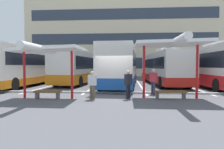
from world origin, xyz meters
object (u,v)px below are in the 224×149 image
(coach_bus_4, at_px, (210,67))
(waiting_passenger_0, at_px, (153,80))
(coach_bus_1, at_px, (81,68))
(bench_1, at_px, (171,93))
(bench_0, at_px, (48,93))
(waiting_passenger_1, at_px, (128,82))
(waiting_passenger_2, at_px, (92,83))
(coach_bus_0, at_px, (29,66))
(waiting_shelter_1, at_px, (172,45))
(coach_bus_2, at_px, (121,67))
(waiting_shelter_0, at_px, (46,51))
(coach_bus_3, at_px, (163,68))

(coach_bus_4, xyz_separation_m, waiting_passenger_0, (-5.57, -5.10, -0.79))
(coach_bus_1, height_order, bench_1, coach_bus_1)
(bench_0, height_order, waiting_passenger_0, waiting_passenger_0)
(coach_bus_4, bearing_deg, waiting_passenger_1, -136.29)
(waiting_passenger_2, bearing_deg, waiting_passenger_0, 30.59)
(coach_bus_0, relative_size, coach_bus_4, 1.09)
(coach_bus_0, bearing_deg, bench_0, -57.05)
(coach_bus_0, distance_m, waiting_shelter_1, 13.87)
(bench_0, distance_m, waiting_passenger_0, 6.55)
(coach_bus_2, bearing_deg, coach_bus_1, 149.83)
(coach_bus_2, relative_size, waiting_shelter_0, 2.74)
(waiting_passenger_0, bearing_deg, waiting_shelter_1, -67.51)
(coach_bus_1, height_order, waiting_passenger_2, coach_bus_1)
(bench_0, xyz_separation_m, bench_1, (6.92, 0.44, 0.01))
(coach_bus_1, bearing_deg, waiting_shelter_0, -88.05)
(coach_bus_0, xyz_separation_m, waiting_passenger_2, (7.43, -7.55, -0.92))
(waiting_shelter_1, xyz_separation_m, bench_1, (0.00, 0.13, -2.68))
(waiting_shelter_0, bearing_deg, bench_1, 5.02)
(waiting_shelter_1, bearing_deg, coach_bus_2, 112.79)
(bench_1, height_order, waiting_passenger_0, waiting_passenger_0)
(coach_bus_0, bearing_deg, waiting_passenger_1, -37.37)
(coach_bus_4, relative_size, waiting_passenger_1, 6.99)
(coach_bus_3, relative_size, waiting_passenger_1, 7.31)
(coach_bus_2, distance_m, coach_bus_4, 7.81)
(waiting_passenger_2, bearing_deg, coach_bus_3, 60.27)
(coach_bus_4, bearing_deg, bench_1, -125.53)
(coach_bus_0, relative_size, waiting_passenger_2, 7.80)
(coach_bus_2, distance_m, waiting_passenger_2, 7.63)
(bench_1, height_order, waiting_passenger_2, waiting_passenger_2)
(bench_1, bearing_deg, waiting_passenger_1, -177.07)
(coach_bus_4, height_order, bench_0, coach_bus_4)
(coach_bus_4, xyz_separation_m, bench_1, (-4.83, -6.76, -1.39))
(coach_bus_1, height_order, waiting_shelter_0, coach_bus_1)
(coach_bus_3, height_order, waiting_passenger_2, coach_bus_3)
(waiting_passenger_1, distance_m, waiting_passenger_2, 2.02)
(coach_bus_3, height_order, bench_1, coach_bus_3)
(coach_bus_4, height_order, waiting_passenger_0, coach_bus_4)
(coach_bus_4, distance_m, waiting_passenger_2, 11.72)
(coach_bus_2, relative_size, coach_bus_4, 1.01)
(coach_bus_2, height_order, waiting_passenger_2, coach_bus_2)
(waiting_passenger_0, height_order, waiting_passenger_1, waiting_passenger_0)
(bench_0, height_order, waiting_passenger_2, waiting_passenger_2)
(coach_bus_2, height_order, coach_bus_4, coach_bus_2)
(coach_bus_1, bearing_deg, coach_bus_0, -152.28)
(bench_1, bearing_deg, bench_0, -176.33)
(coach_bus_1, bearing_deg, waiting_passenger_2, -73.72)
(waiting_passenger_1, bearing_deg, coach_bus_0, 142.63)
(bench_0, bearing_deg, coach_bus_3, 50.05)
(bench_0, bearing_deg, waiting_passenger_1, 4.06)
(waiting_passenger_1, bearing_deg, coach_bus_1, 117.04)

